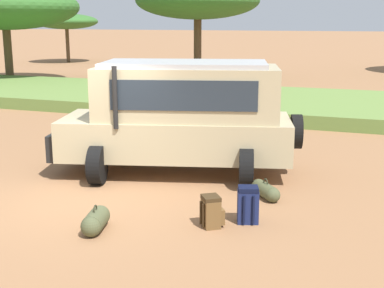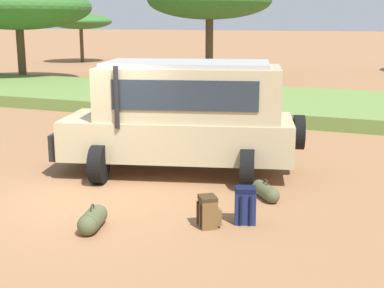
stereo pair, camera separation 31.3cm
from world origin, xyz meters
name	(u,v)px [view 1 (the left image)]	position (x,y,z in m)	size (l,w,h in m)	color
ground_plane	(84,200)	(0.00, 0.00, 0.00)	(320.00, 320.00, 0.00)	#936642
grass_bank	(243,102)	(0.00, 11.59, 0.22)	(120.00, 7.00, 0.44)	olive
safari_vehicle	(181,115)	(1.06, 2.34, 1.29)	(5.47, 3.52, 2.44)	tan
backpack_beside_front_wheel	(212,212)	(2.67, -0.44, 0.26)	(0.44, 0.42, 0.53)	brown
backpack_cluster_center	(248,205)	(3.18, -0.05, 0.30)	(0.41, 0.43, 0.62)	navy
duffel_bag_low_black_case	(265,190)	(3.18, 1.30, 0.14)	(0.66, 0.73, 0.38)	#4C5133
duffel_bag_soft_canvas	(96,221)	(0.99, -1.24, 0.17)	(0.44, 0.82, 0.43)	#4C5133
acacia_tree_far_left	(66,22)	(-18.79, 28.58, 3.16)	(4.84, 5.05, 3.77)	brown
acacia_tree_left_mid	(5,7)	(-13.71, 15.14, 3.94)	(7.63, 7.64, 5.13)	brown
acacia_tree_centre_back	(198,1)	(-5.14, 20.84, 4.35)	(6.95, 7.14, 5.41)	brown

